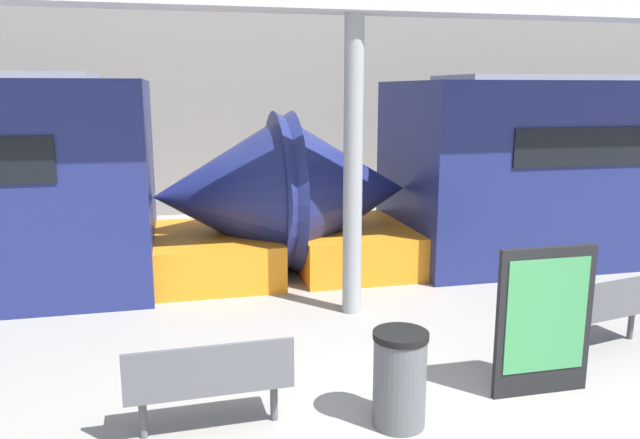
# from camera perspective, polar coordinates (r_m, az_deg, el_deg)

# --- Properties ---
(station_wall) EXTENTS (56.00, 0.20, 5.00)m
(station_wall) POSITION_cam_1_polar(r_m,az_deg,el_deg) (15.33, -6.91, 9.99)
(station_wall) COLOR gray
(station_wall) RESTS_ON ground_plane
(bench_near) EXTENTS (1.45, 0.49, 0.86)m
(bench_near) POSITION_cam_1_polar(r_m,az_deg,el_deg) (5.63, -10.04, -14.19)
(bench_near) COLOR #4C4F54
(bench_near) RESTS_ON ground_plane
(bench_far) EXTENTS (1.60, 0.74, 0.86)m
(bench_far) POSITION_cam_1_polar(r_m,az_deg,el_deg) (7.89, 24.38, -7.38)
(bench_far) COLOR #4C4F54
(bench_far) RESTS_ON ground_plane
(trash_bin) EXTENTS (0.50, 0.50, 0.88)m
(trash_bin) POSITION_cam_1_polar(r_m,az_deg,el_deg) (5.76, 7.29, -14.22)
(trash_bin) COLOR #4C4F54
(trash_bin) RESTS_ON ground_plane
(poster_board) EXTENTS (1.01, 0.07, 1.50)m
(poster_board) POSITION_cam_1_polar(r_m,az_deg,el_deg) (6.51, 19.83, -8.73)
(poster_board) COLOR black
(poster_board) RESTS_ON ground_plane
(support_column_near) EXTENTS (0.25, 0.25, 3.89)m
(support_column_near) POSITION_cam_1_polar(r_m,az_deg,el_deg) (8.13, 3.03, 4.61)
(support_column_near) COLOR gray
(support_column_near) RESTS_ON ground_plane
(canopy_beam) EXTENTS (28.00, 0.60, 0.28)m
(canopy_beam) POSITION_cam_1_polar(r_m,az_deg,el_deg) (8.13, 3.20, 19.34)
(canopy_beam) COLOR #B7B7BC
(canopy_beam) RESTS_ON support_column_near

